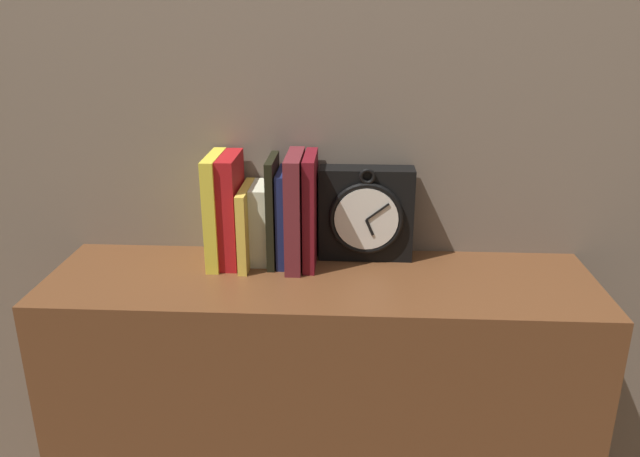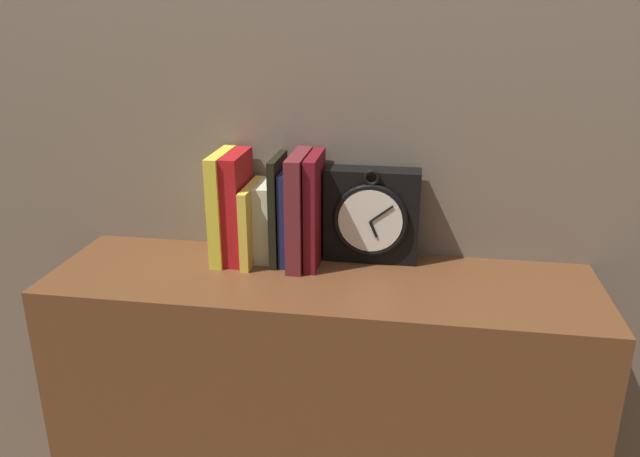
{
  "view_description": "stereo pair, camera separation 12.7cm",
  "coord_description": "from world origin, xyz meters",
  "px_view_note": "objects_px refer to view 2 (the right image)",
  "views": [
    {
      "loc": [
        0.06,
        -1.19,
        1.46
      ],
      "look_at": [
        0.0,
        0.0,
        1.03
      ],
      "focal_mm": 35.0,
      "sensor_mm": 36.0,
      "label": 1
    },
    {
      "loc": [
        0.19,
        -1.18,
        1.46
      ],
      "look_at": [
        0.0,
        0.0,
        1.03
      ],
      "focal_mm": 35.0,
      "sensor_mm": 36.0,
      "label": 2
    }
  ],
  "objects_px": {
    "book_slot4_black": "(278,209)",
    "book_slot5_navy": "(288,215)",
    "book_slot3_cream": "(267,221)",
    "book_slot1_red": "(238,207)",
    "book_slot6_maroon": "(299,210)",
    "book_slot2_yellow": "(252,223)",
    "book_slot7_maroon": "(315,210)",
    "clock": "(372,216)",
    "book_slot0_yellow": "(223,206)"
  },
  "relations": [
    {
      "from": "book_slot2_yellow",
      "to": "book_slot4_black",
      "type": "bearing_deg",
      "value": 11.55
    },
    {
      "from": "clock",
      "to": "book_slot5_navy",
      "type": "distance_m",
      "value": 0.18
    },
    {
      "from": "book_slot4_black",
      "to": "book_slot0_yellow",
      "type": "bearing_deg",
      "value": -175.95
    },
    {
      "from": "book_slot1_red",
      "to": "book_slot4_black",
      "type": "height_order",
      "value": "book_slot1_red"
    },
    {
      "from": "book_slot1_red",
      "to": "book_slot6_maroon",
      "type": "xyz_separation_m",
      "value": [
        0.14,
        -0.01,
        0.0
      ]
    },
    {
      "from": "clock",
      "to": "book_slot4_black",
      "type": "height_order",
      "value": "book_slot4_black"
    },
    {
      "from": "book_slot4_black",
      "to": "book_slot6_maroon",
      "type": "distance_m",
      "value": 0.05
    },
    {
      "from": "book_slot1_red",
      "to": "book_slot4_black",
      "type": "distance_m",
      "value": 0.09
    },
    {
      "from": "book_slot3_cream",
      "to": "book_slot4_black",
      "type": "relative_size",
      "value": 0.73
    },
    {
      "from": "book_slot5_navy",
      "to": "book_slot7_maroon",
      "type": "relative_size",
      "value": 0.85
    },
    {
      "from": "book_slot1_red",
      "to": "book_slot2_yellow",
      "type": "height_order",
      "value": "book_slot1_red"
    },
    {
      "from": "clock",
      "to": "book_slot1_red",
      "type": "relative_size",
      "value": 0.9
    },
    {
      "from": "book_slot5_navy",
      "to": "clock",
      "type": "bearing_deg",
      "value": 8.46
    },
    {
      "from": "book_slot0_yellow",
      "to": "book_slot4_black",
      "type": "bearing_deg",
      "value": 4.05
    },
    {
      "from": "clock",
      "to": "book_slot3_cream",
      "type": "height_order",
      "value": "clock"
    },
    {
      "from": "book_slot3_cream",
      "to": "clock",
      "type": "bearing_deg",
      "value": 4.88
    },
    {
      "from": "book_slot4_black",
      "to": "book_slot5_navy",
      "type": "height_order",
      "value": "book_slot4_black"
    },
    {
      "from": "book_slot4_black",
      "to": "book_slot1_red",
      "type": "bearing_deg",
      "value": -177.14
    },
    {
      "from": "book_slot4_black",
      "to": "book_slot7_maroon",
      "type": "relative_size",
      "value": 0.97
    },
    {
      "from": "book_slot0_yellow",
      "to": "book_slot5_navy",
      "type": "xyz_separation_m",
      "value": [
        0.14,
        0.01,
        -0.02
      ]
    },
    {
      "from": "book_slot2_yellow",
      "to": "book_slot1_red",
      "type": "bearing_deg",
      "value": 167.86
    },
    {
      "from": "book_slot4_black",
      "to": "book_slot6_maroon",
      "type": "bearing_deg",
      "value": -13.98
    },
    {
      "from": "book_slot3_cream",
      "to": "book_slot4_black",
      "type": "distance_m",
      "value": 0.04
    },
    {
      "from": "clock",
      "to": "book_slot4_black",
      "type": "bearing_deg",
      "value": -171.77
    },
    {
      "from": "book_slot2_yellow",
      "to": "book_slot4_black",
      "type": "relative_size",
      "value": 0.74
    },
    {
      "from": "book_slot1_red",
      "to": "book_slot7_maroon",
      "type": "xyz_separation_m",
      "value": [
        0.17,
        -0.0,
        0.0
      ]
    },
    {
      "from": "book_slot5_navy",
      "to": "book_slot3_cream",
      "type": "bearing_deg",
      "value": 171.29
    },
    {
      "from": "clock",
      "to": "book_slot4_black",
      "type": "relative_size",
      "value": 0.92
    },
    {
      "from": "book_slot7_maroon",
      "to": "book_slot6_maroon",
      "type": "bearing_deg",
      "value": -169.32
    },
    {
      "from": "clock",
      "to": "book_slot3_cream",
      "type": "relative_size",
      "value": 1.25
    },
    {
      "from": "clock",
      "to": "book_slot2_yellow",
      "type": "bearing_deg",
      "value": -171.03
    },
    {
      "from": "book_slot6_maroon",
      "to": "book_slot4_black",
      "type": "bearing_deg",
      "value": 166.02
    },
    {
      "from": "book_slot7_maroon",
      "to": "book_slot2_yellow",
      "type": "bearing_deg",
      "value": -177.68
    },
    {
      "from": "book_slot5_navy",
      "to": "book_slot2_yellow",
      "type": "bearing_deg",
      "value": -169.83
    },
    {
      "from": "clock",
      "to": "book_slot5_navy",
      "type": "relative_size",
      "value": 1.04
    },
    {
      "from": "clock",
      "to": "book_slot2_yellow",
      "type": "xyz_separation_m",
      "value": [
        -0.26,
        -0.04,
        -0.02
      ]
    },
    {
      "from": "book_slot5_navy",
      "to": "book_slot6_maroon",
      "type": "height_order",
      "value": "book_slot6_maroon"
    },
    {
      "from": "book_slot5_navy",
      "to": "book_slot0_yellow",
      "type": "bearing_deg",
      "value": -175.63
    },
    {
      "from": "clock",
      "to": "book_slot6_maroon",
      "type": "distance_m",
      "value": 0.16
    },
    {
      "from": "book_slot1_red",
      "to": "book_slot4_black",
      "type": "relative_size",
      "value": 1.02
    },
    {
      "from": "clock",
      "to": "book_slot0_yellow",
      "type": "height_order",
      "value": "book_slot0_yellow"
    },
    {
      "from": "book_slot0_yellow",
      "to": "book_slot7_maroon",
      "type": "relative_size",
      "value": 0.99
    },
    {
      "from": "book_slot2_yellow",
      "to": "book_slot3_cream",
      "type": "xyz_separation_m",
      "value": [
        0.03,
        0.02,
        -0.0
      ]
    },
    {
      "from": "book_slot2_yellow",
      "to": "book_slot7_maroon",
      "type": "xyz_separation_m",
      "value": [
        0.14,
        0.01,
        0.04
      ]
    },
    {
      "from": "book_slot4_black",
      "to": "book_slot6_maroon",
      "type": "height_order",
      "value": "book_slot6_maroon"
    },
    {
      "from": "book_slot3_cream",
      "to": "book_slot6_maroon",
      "type": "xyz_separation_m",
      "value": [
        0.08,
        -0.02,
        0.04
      ]
    },
    {
      "from": "book_slot7_maroon",
      "to": "clock",
      "type": "bearing_deg",
      "value": 16.32
    },
    {
      "from": "book_slot2_yellow",
      "to": "book_slot6_maroon",
      "type": "xyz_separation_m",
      "value": [
        0.11,
        -0.0,
        0.04
      ]
    },
    {
      "from": "book_slot3_cream",
      "to": "book_slot6_maroon",
      "type": "bearing_deg",
      "value": -15.85
    },
    {
      "from": "book_slot2_yellow",
      "to": "book_slot5_navy",
      "type": "height_order",
      "value": "book_slot5_navy"
    }
  ]
}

